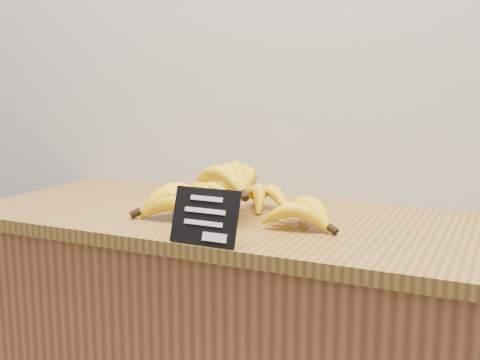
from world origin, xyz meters
TOP-DOWN VIEW (x-y plane):
  - counter_top at (0.03, 2.75)m, footprint 1.30×0.54m
  - chalkboard_sign at (0.05, 2.50)m, footprint 0.14×0.04m
  - banana_pile at (-0.01, 2.74)m, footprint 0.47×0.33m

SIDE VIEW (x-z plane):
  - counter_top at x=0.03m, z-range 0.90..0.93m
  - banana_pile at x=-0.01m, z-range 0.91..1.03m
  - chalkboard_sign at x=0.05m, z-range 0.93..1.04m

